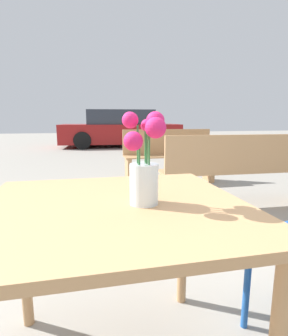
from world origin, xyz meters
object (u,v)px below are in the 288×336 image
(bench_near, at_px, (248,168))
(bench_middle, at_px, (169,154))
(flower_vase, at_px, (144,166))
(table_front, at_px, (114,229))
(parked_car, at_px, (120,129))

(bench_near, bearing_deg, bench_middle, 106.04)
(bench_near, relative_size, bench_middle, 1.33)
(flower_vase, bearing_deg, bench_middle, 69.78)
(table_front, xyz_separation_m, flower_vase, (0.10, -0.03, 0.23))
(flower_vase, height_order, bench_near, flower_vase)
(flower_vase, relative_size, bench_middle, 0.21)
(bench_middle, relative_size, parked_car, 0.33)
(bench_middle, bearing_deg, table_front, -112.09)
(table_front, distance_m, parked_car, 9.18)
(bench_near, bearing_deg, flower_vase, -133.44)
(table_front, height_order, parked_car, parked_car)
(table_front, bearing_deg, bench_near, 44.14)
(bench_near, xyz_separation_m, parked_car, (-0.33, 7.45, 0.17))
(flower_vase, relative_size, parked_car, 0.07)
(bench_near, bearing_deg, table_front, -135.86)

